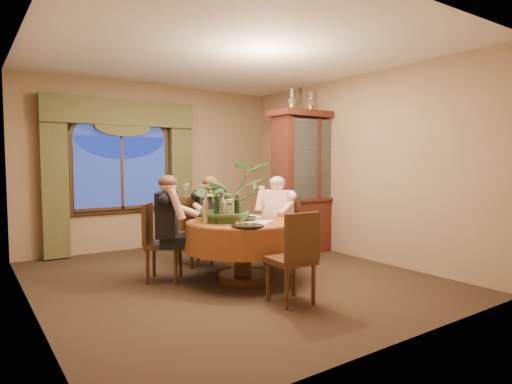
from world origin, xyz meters
TOP-DOWN VIEW (x-y plane):
  - floor at (0.00, 0.00)m, footprint 5.00×5.00m
  - wall_back at (0.00, 2.50)m, footprint 4.50×0.00m
  - wall_right at (2.25, 0.00)m, footprint 0.00×5.00m
  - ceiling at (0.00, 0.00)m, footprint 5.00×5.00m
  - window at (-0.60, 2.43)m, footprint 1.62×0.10m
  - arched_transom at (-0.60, 2.43)m, footprint 1.60×0.06m
  - drapery_left at (-1.63, 2.38)m, footprint 0.38×0.14m
  - drapery_right at (0.43, 2.38)m, footprint 0.38×0.14m
  - swag_valance at (-0.60, 2.35)m, footprint 2.45×0.16m
  - dining_table at (0.07, -0.21)m, footprint 1.95×1.95m
  - china_cabinet at (1.98, 0.69)m, footprint 1.42×0.56m
  - oil_lamp_left at (1.58, 0.69)m, footprint 0.11×0.11m
  - oil_lamp_center at (1.98, 0.69)m, footprint 0.11×0.11m
  - oil_lamp_right at (2.38, 0.69)m, footprint 0.11×0.11m
  - chair_right at (1.01, 0.22)m, footprint 0.56×0.56m
  - chair_back_right at (-0.06, 0.86)m, footprint 0.47×0.47m
  - chair_back at (-0.74, 0.34)m, footprint 0.58×0.58m
  - chair_front_left at (0.02, -1.21)m, footprint 0.44×0.44m
  - person_pink at (0.93, 0.19)m, footprint 0.57×0.59m
  - person_back at (-0.74, 0.24)m, footprint 0.61×0.62m
  - person_scarf at (0.15, 0.78)m, footprint 0.49×0.45m
  - stoneware_vase at (-0.05, -0.11)m, footprint 0.14×0.14m
  - centerpiece_plant at (-0.06, -0.06)m, footprint 0.96×1.07m
  - olive_bowl at (0.14, -0.26)m, footprint 0.17×0.17m
  - cheese_platter at (-0.16, -0.67)m, footprint 0.37×0.37m
  - wine_bottle_0 at (-0.18, -0.15)m, footprint 0.07×0.07m
  - wine_bottle_1 at (-0.07, -0.29)m, footprint 0.07×0.07m
  - wine_bottle_2 at (-0.31, -0.24)m, footprint 0.07×0.07m
  - wine_bottle_3 at (-0.41, -0.14)m, footprint 0.07×0.07m
  - tasting_paper_0 at (0.24, -0.36)m, footprint 0.32×0.36m
  - tasting_paper_1 at (0.36, 0.05)m, footprint 0.23×0.31m
  - tasting_paper_2 at (0.06, -0.50)m, footprint 0.23×0.32m
  - wine_glass_person_pink at (0.52, -0.00)m, footprint 0.07×0.07m
  - wine_glass_person_back at (-0.36, 0.03)m, footprint 0.07×0.07m
  - wine_glass_person_scarf at (0.11, 0.28)m, footprint 0.07×0.07m

SIDE VIEW (x-z plane):
  - floor at x=0.00m, z-range 0.00..0.00m
  - dining_table at x=0.07m, z-range 0.00..0.75m
  - chair_right at x=1.01m, z-range 0.00..0.96m
  - chair_back_right at x=-0.06m, z-range 0.00..0.96m
  - chair_back at x=-0.74m, z-range 0.00..0.96m
  - chair_front_left at x=0.02m, z-range 0.00..0.96m
  - person_pink at x=0.93m, z-range 0.00..1.28m
  - person_scarf at x=0.15m, z-range 0.00..1.28m
  - person_back at x=-0.74m, z-range 0.00..1.32m
  - tasting_paper_0 at x=0.24m, z-range 0.75..0.76m
  - tasting_paper_1 at x=0.36m, z-range 0.75..0.76m
  - tasting_paper_2 at x=0.06m, z-range 0.75..0.76m
  - cheese_platter at x=-0.16m, z-range 0.75..0.77m
  - olive_bowl at x=0.14m, z-range 0.75..0.80m
  - wine_glass_person_pink at x=0.52m, z-range 0.75..0.93m
  - wine_glass_person_back at x=-0.36m, z-range 0.75..0.93m
  - wine_glass_person_scarf at x=0.11m, z-range 0.75..0.93m
  - stoneware_vase at x=-0.05m, z-range 0.75..1.02m
  - wine_bottle_0 at x=-0.18m, z-range 0.75..1.08m
  - wine_bottle_1 at x=-0.07m, z-range 0.75..1.08m
  - wine_bottle_2 at x=-0.31m, z-range 0.75..1.08m
  - wine_bottle_3 at x=-0.41m, z-range 0.75..1.08m
  - china_cabinet at x=1.98m, z-range 0.00..2.30m
  - drapery_left at x=-1.63m, z-range 0.02..2.34m
  - drapery_right at x=0.43m, z-range 0.02..2.34m
  - window at x=-0.60m, z-range 0.64..1.96m
  - centerpiece_plant at x=-0.06m, z-range 0.95..1.78m
  - wall_back at x=0.00m, z-range -0.85..3.65m
  - wall_right at x=2.25m, z-range -1.10..3.90m
  - arched_transom at x=-0.60m, z-range 1.86..2.30m
  - swag_valance at x=-0.60m, z-range 2.07..2.49m
  - oil_lamp_left at x=1.58m, z-range 2.30..2.64m
  - oil_lamp_center at x=1.98m, z-range 2.30..2.64m
  - oil_lamp_right at x=2.38m, z-range 2.30..2.64m
  - ceiling at x=0.00m, z-range 2.80..2.80m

